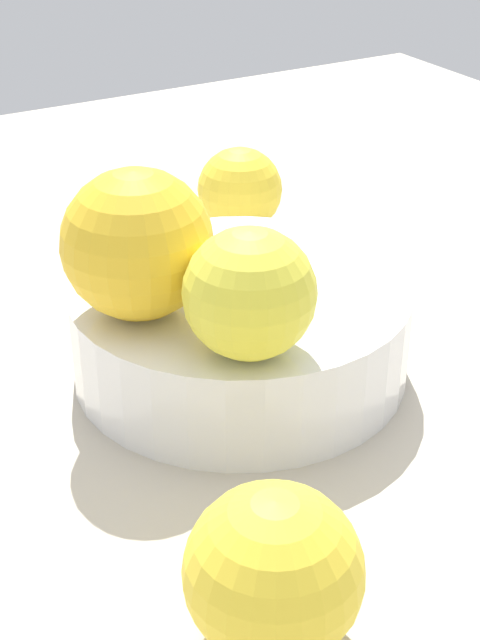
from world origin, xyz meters
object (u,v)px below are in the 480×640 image
Objects in this scene: fruit_bowl at (240,330)px; orange_loose_1 at (273,572)px; orange_loose_0 at (240,190)px; orange_in_bowl_0 at (250,293)px; orange_in_bowl_1 at (138,244)px.

fruit_bowl is 2.70× the size of orange_loose_1.
orange_loose_0 is at bearing -119.57° from fruit_bowl.
orange_in_bowl_0 reaches higher than fruit_bowl.
orange_in_bowl_0 is (3.12, 6.43, 6.27)cm from fruit_bowl.
orange_in_bowl_0 is 0.82× the size of orange_in_bowl_1.
orange_loose_0 is at bearing -117.74° from orange_loose_1.
orange_loose_1 is at bearing 81.43° from orange_in_bowl_1.
orange_loose_1 reaches higher than fruit_bowl.
orange_loose_1 is (5.76, 11.85, -5.34)cm from orange_in_bowl_0.
fruit_bowl is at bearing -115.91° from orange_loose_1.
orange_in_bowl_0 reaches higher than orange_loose_0.
orange_in_bowl_0 is 1.02× the size of orange_loose_0.
orange_in_bowl_0 is 28.04cm from orange_loose_0.
orange_in_bowl_0 is 14.22cm from orange_loose_1.
orange_in_bowl_0 is at bearing -115.93° from orange_loose_1.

